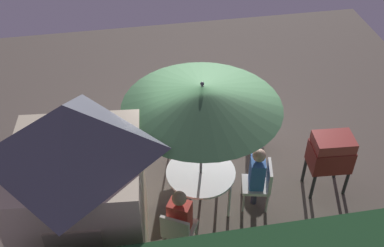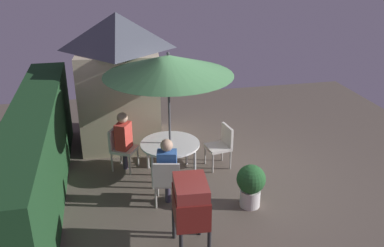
{
  "view_description": "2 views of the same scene",
  "coord_description": "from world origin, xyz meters",
  "px_view_note": "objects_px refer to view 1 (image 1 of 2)",
  "views": [
    {
      "loc": [
        1.5,
        6.54,
        6.44
      ],
      "look_at": [
        0.39,
        0.23,
        1.09
      ],
      "focal_mm": 44.3,
      "sensor_mm": 36.0,
      "label": 1
    },
    {
      "loc": [
        -6.96,
        2.21,
        4.35
      ],
      "look_at": [
        0.35,
        0.65,
        1.13
      ],
      "focal_mm": 39.22,
      "sensor_mm": 36.0,
      "label": 2
    }
  ],
  "objects_px": {
    "chair_toward_hedge": "(180,139)",
    "person_in_blue": "(257,171)",
    "chair_near_shed": "(178,230)",
    "patio_umbrella": "(202,96)",
    "chair_far_side": "(261,182)",
    "potted_plant_by_shed": "(257,129)",
    "garden_shed": "(81,190)",
    "patio_table": "(201,174)",
    "person_in_red": "(180,214)",
    "bbq_grill": "(331,153)"
  },
  "relations": [
    {
      "from": "patio_umbrella",
      "to": "person_in_red",
      "type": "xyz_separation_m",
      "value": [
        0.49,
        0.88,
        -1.53
      ]
    },
    {
      "from": "patio_table",
      "to": "chair_near_shed",
      "type": "distance_m",
      "value": 1.1
    },
    {
      "from": "chair_toward_hedge",
      "to": "chair_near_shed",
      "type": "bearing_deg",
      "value": 80.48
    },
    {
      "from": "chair_far_side",
      "to": "person_in_red",
      "type": "bearing_deg",
      "value": 23.73
    },
    {
      "from": "person_in_red",
      "to": "person_in_blue",
      "type": "relative_size",
      "value": 1.0
    },
    {
      "from": "potted_plant_by_shed",
      "to": "person_in_blue",
      "type": "height_order",
      "value": "person_in_blue"
    },
    {
      "from": "potted_plant_by_shed",
      "to": "patio_table",
      "type": "bearing_deg",
      "value": 42.22
    },
    {
      "from": "chair_near_shed",
      "to": "potted_plant_by_shed",
      "type": "xyz_separation_m",
      "value": [
        -1.88,
        -2.17,
        -0.07
      ]
    },
    {
      "from": "bbq_grill",
      "to": "garden_shed",
      "type": "bearing_deg",
      "value": 10.56
    },
    {
      "from": "chair_near_shed",
      "to": "person_in_red",
      "type": "bearing_deg",
      "value": -119.33
    },
    {
      "from": "chair_near_shed",
      "to": "chair_toward_hedge",
      "type": "height_order",
      "value": "same"
    },
    {
      "from": "bbq_grill",
      "to": "chair_far_side",
      "type": "bearing_deg",
      "value": 7.33
    },
    {
      "from": "garden_shed",
      "to": "chair_far_side",
      "type": "distance_m",
      "value": 3.1
    },
    {
      "from": "patio_umbrella",
      "to": "garden_shed",
      "type": "bearing_deg",
      "value": 23.96
    },
    {
      "from": "patio_umbrella",
      "to": "patio_table",
      "type": "bearing_deg",
      "value": 0.0
    },
    {
      "from": "chair_far_side",
      "to": "patio_table",
      "type": "bearing_deg",
      "value": -12.38
    },
    {
      "from": "potted_plant_by_shed",
      "to": "person_in_blue",
      "type": "distance_m",
      "value": 1.52
    },
    {
      "from": "chair_far_side",
      "to": "person_in_blue",
      "type": "distance_m",
      "value": 0.28
    },
    {
      "from": "chair_far_side",
      "to": "potted_plant_by_shed",
      "type": "relative_size",
      "value": 1.12
    },
    {
      "from": "garden_shed",
      "to": "chair_toward_hedge",
      "type": "bearing_deg",
      "value": -130.72
    },
    {
      "from": "chair_near_shed",
      "to": "person_in_blue",
      "type": "distance_m",
      "value": 1.66
    },
    {
      "from": "garden_shed",
      "to": "bbq_grill",
      "type": "xyz_separation_m",
      "value": [
        -4.12,
        -0.77,
        -0.69
      ]
    },
    {
      "from": "garden_shed",
      "to": "person_in_blue",
      "type": "distance_m",
      "value": 2.95
    },
    {
      "from": "chair_near_shed",
      "to": "chair_far_side",
      "type": "xyz_separation_m",
      "value": [
        -1.54,
        -0.73,
        0.0
      ]
    },
    {
      "from": "garden_shed",
      "to": "patio_umbrella",
      "type": "relative_size",
      "value": 1.18
    },
    {
      "from": "chair_toward_hedge",
      "to": "person_in_red",
      "type": "xyz_separation_m",
      "value": [
        0.3,
        1.99,
        0.26
      ]
    },
    {
      "from": "chair_far_side",
      "to": "person_in_red",
      "type": "relative_size",
      "value": 0.71
    },
    {
      "from": "chair_toward_hedge",
      "to": "person_in_blue",
      "type": "bearing_deg",
      "value": 130.03
    },
    {
      "from": "person_in_blue",
      "to": "patio_umbrella",
      "type": "bearing_deg",
      "value": -12.38
    },
    {
      "from": "patio_table",
      "to": "potted_plant_by_shed",
      "type": "height_order",
      "value": "potted_plant_by_shed"
    },
    {
      "from": "patio_umbrella",
      "to": "person_in_red",
      "type": "height_order",
      "value": "patio_umbrella"
    },
    {
      "from": "garden_shed",
      "to": "chair_far_side",
      "type": "bearing_deg",
      "value": -168.04
    },
    {
      "from": "patio_umbrella",
      "to": "chair_far_side",
      "type": "relative_size",
      "value": 2.85
    },
    {
      "from": "patio_table",
      "to": "chair_near_shed",
      "type": "bearing_deg",
      "value": 60.67
    },
    {
      "from": "patio_umbrella",
      "to": "chair_near_shed",
      "type": "bearing_deg",
      "value": 60.67
    },
    {
      "from": "garden_shed",
      "to": "patio_table",
      "type": "xyz_separation_m",
      "value": [
        -1.86,
        -0.83,
        -0.87
      ]
    },
    {
      "from": "chair_far_side",
      "to": "person_in_blue",
      "type": "xyz_separation_m",
      "value": [
        0.08,
        -0.02,
        0.26
      ]
    },
    {
      "from": "bbq_grill",
      "to": "person_in_red",
      "type": "bearing_deg",
      "value": 16.57
    },
    {
      "from": "patio_umbrella",
      "to": "chair_near_shed",
      "type": "xyz_separation_m",
      "value": [
        0.53,
        0.95,
        -1.79
      ]
    },
    {
      "from": "chair_near_shed",
      "to": "chair_far_side",
      "type": "height_order",
      "value": "same"
    },
    {
      "from": "patio_umbrella",
      "to": "person_in_red",
      "type": "relative_size",
      "value": 2.03
    },
    {
      "from": "patio_table",
      "to": "chair_toward_hedge",
      "type": "xyz_separation_m",
      "value": [
        0.19,
        -1.12,
        -0.15
      ]
    },
    {
      "from": "person_in_red",
      "to": "potted_plant_by_shed",
      "type": "bearing_deg",
      "value": -131.22
    },
    {
      "from": "garden_shed",
      "to": "chair_toward_hedge",
      "type": "xyz_separation_m",
      "value": [
        -1.67,
        -1.94,
        -1.02
      ]
    },
    {
      "from": "garden_shed",
      "to": "chair_toward_hedge",
      "type": "relative_size",
      "value": 3.36
    },
    {
      "from": "bbq_grill",
      "to": "potted_plant_by_shed",
      "type": "xyz_separation_m",
      "value": [
        0.92,
        -1.28,
        -0.39
      ]
    },
    {
      "from": "bbq_grill",
      "to": "person_in_blue",
      "type": "bearing_deg",
      "value": 6.1
    },
    {
      "from": "chair_toward_hedge",
      "to": "potted_plant_by_shed",
      "type": "relative_size",
      "value": 1.12
    },
    {
      "from": "patio_umbrella",
      "to": "bbq_grill",
      "type": "xyz_separation_m",
      "value": [
        -2.26,
        0.06,
        -1.46
      ]
    },
    {
      "from": "potted_plant_by_shed",
      "to": "garden_shed",
      "type": "bearing_deg",
      "value": 32.56
    }
  ]
}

